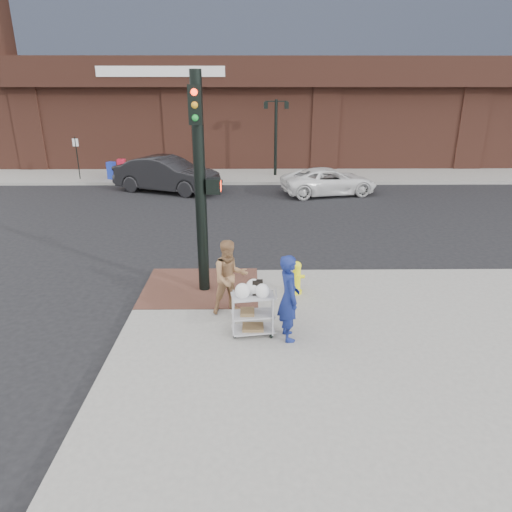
{
  "coord_description": "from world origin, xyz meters",
  "views": [
    {
      "loc": [
        0.65,
        -9.4,
        4.82
      ],
      "look_at": [
        0.75,
        0.15,
        1.25
      ],
      "focal_mm": 32.0,
      "sensor_mm": 36.0,
      "label": 1
    }
  ],
  "objects_px": {
    "traffic_signal_pole": "(201,180)",
    "pedestrian_tan": "(230,277)",
    "sedan_dark": "(167,174)",
    "lamp_post": "(276,129)",
    "utility_cart": "(253,310)",
    "minivan_white": "(329,181)",
    "fire_hydrant": "(297,277)",
    "woman_blue": "(289,298)"
  },
  "relations": [
    {
      "from": "utility_cart",
      "to": "minivan_white",
      "type": "bearing_deg",
      "value": 74.56
    },
    {
      "from": "lamp_post",
      "to": "fire_hydrant",
      "type": "distance_m",
      "value": 15.6
    },
    {
      "from": "lamp_post",
      "to": "fire_hydrant",
      "type": "bearing_deg",
      "value": -91.03
    },
    {
      "from": "lamp_post",
      "to": "utility_cart",
      "type": "height_order",
      "value": "lamp_post"
    },
    {
      "from": "sedan_dark",
      "to": "utility_cart",
      "type": "bearing_deg",
      "value": -141.47
    },
    {
      "from": "lamp_post",
      "to": "woman_blue",
      "type": "xyz_separation_m",
      "value": [
        -0.64,
        -17.52,
        -1.6
      ]
    },
    {
      "from": "lamp_post",
      "to": "sedan_dark",
      "type": "distance_m",
      "value": 6.68
    },
    {
      "from": "minivan_white",
      "to": "traffic_signal_pole",
      "type": "bearing_deg",
      "value": 144.5
    },
    {
      "from": "traffic_signal_pole",
      "to": "minivan_white",
      "type": "distance_m",
      "value": 12.22
    },
    {
      "from": "lamp_post",
      "to": "pedestrian_tan",
      "type": "distance_m",
      "value": 16.59
    },
    {
      "from": "traffic_signal_pole",
      "to": "fire_hydrant",
      "type": "height_order",
      "value": "traffic_signal_pole"
    },
    {
      "from": "traffic_signal_pole",
      "to": "utility_cart",
      "type": "bearing_deg",
      "value": -61.69
    },
    {
      "from": "sedan_dark",
      "to": "fire_hydrant",
      "type": "xyz_separation_m",
      "value": [
        5.11,
        -11.94,
        -0.27
      ]
    },
    {
      "from": "lamp_post",
      "to": "traffic_signal_pole",
      "type": "xyz_separation_m",
      "value": [
        -2.48,
        -15.23,
        0.21
      ]
    },
    {
      "from": "fire_hydrant",
      "to": "lamp_post",
      "type": "bearing_deg",
      "value": 88.97
    },
    {
      "from": "pedestrian_tan",
      "to": "minivan_white",
      "type": "height_order",
      "value": "pedestrian_tan"
    },
    {
      "from": "traffic_signal_pole",
      "to": "pedestrian_tan",
      "type": "height_order",
      "value": "traffic_signal_pole"
    },
    {
      "from": "woman_blue",
      "to": "pedestrian_tan",
      "type": "bearing_deg",
      "value": 36.97
    },
    {
      "from": "woman_blue",
      "to": "sedan_dark",
      "type": "height_order",
      "value": "woman_blue"
    },
    {
      "from": "traffic_signal_pole",
      "to": "sedan_dark",
      "type": "xyz_separation_m",
      "value": [
        -2.91,
        11.71,
        -1.99
      ]
    },
    {
      "from": "lamp_post",
      "to": "fire_hydrant",
      "type": "height_order",
      "value": "lamp_post"
    },
    {
      "from": "traffic_signal_pole",
      "to": "sedan_dark",
      "type": "height_order",
      "value": "traffic_signal_pole"
    },
    {
      "from": "sedan_dark",
      "to": "minivan_white",
      "type": "height_order",
      "value": "sedan_dark"
    },
    {
      "from": "lamp_post",
      "to": "minivan_white",
      "type": "distance_m",
      "value": 5.2
    },
    {
      "from": "woman_blue",
      "to": "fire_hydrant",
      "type": "distance_m",
      "value": 2.13
    },
    {
      "from": "traffic_signal_pole",
      "to": "woman_blue",
      "type": "xyz_separation_m",
      "value": [
        1.84,
        -2.29,
        -1.81
      ]
    },
    {
      "from": "minivan_white",
      "to": "fire_hydrant",
      "type": "distance_m",
      "value": 11.55
    },
    {
      "from": "minivan_white",
      "to": "pedestrian_tan",
      "type": "bearing_deg",
      "value": 149.32
    },
    {
      "from": "woman_blue",
      "to": "minivan_white",
      "type": "distance_m",
      "value": 13.64
    },
    {
      "from": "lamp_post",
      "to": "pedestrian_tan",
      "type": "bearing_deg",
      "value": -96.3
    },
    {
      "from": "sedan_dark",
      "to": "utility_cart",
      "type": "relative_size",
      "value": 4.43
    },
    {
      "from": "woman_blue",
      "to": "minivan_white",
      "type": "xyz_separation_m",
      "value": [
        2.95,
        13.31,
        -0.4
      ]
    },
    {
      "from": "traffic_signal_pole",
      "to": "minivan_white",
      "type": "xyz_separation_m",
      "value": [
        4.79,
        11.02,
        -2.21
      ]
    },
    {
      "from": "traffic_signal_pole",
      "to": "woman_blue",
      "type": "relative_size",
      "value": 2.88
    },
    {
      "from": "utility_cart",
      "to": "fire_hydrant",
      "type": "height_order",
      "value": "utility_cart"
    },
    {
      "from": "pedestrian_tan",
      "to": "sedan_dark",
      "type": "height_order",
      "value": "pedestrian_tan"
    },
    {
      "from": "lamp_post",
      "to": "traffic_signal_pole",
      "type": "bearing_deg",
      "value": -99.24
    },
    {
      "from": "lamp_post",
      "to": "minivan_white",
      "type": "bearing_deg",
      "value": -61.23
    },
    {
      "from": "pedestrian_tan",
      "to": "utility_cart",
      "type": "relative_size",
      "value": 1.44
    },
    {
      "from": "minivan_white",
      "to": "utility_cart",
      "type": "distance_m",
      "value": 13.65
    },
    {
      "from": "traffic_signal_pole",
      "to": "fire_hydrant",
      "type": "bearing_deg",
      "value": -6.17
    },
    {
      "from": "pedestrian_tan",
      "to": "minivan_white",
      "type": "bearing_deg",
      "value": 51.54
    }
  ]
}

